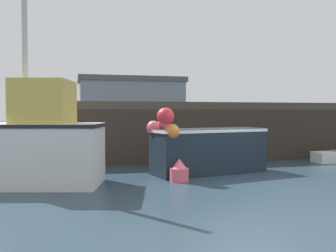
# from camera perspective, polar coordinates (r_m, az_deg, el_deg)

# --- Properties ---
(ground) EXTENTS (120.00, 160.00, 0.10)m
(ground) POSITION_cam_1_polar(r_m,az_deg,el_deg) (9.47, 12.79, -8.51)
(ground) COLOR #283D4C
(pier) EXTENTS (13.92, 8.96, 2.04)m
(pier) POSITION_cam_1_polar(r_m,az_deg,el_deg) (16.55, 4.19, 2.18)
(pier) COLOR #473D33
(pier) RESTS_ON ground
(fishing_boat_near_left) EXTENTS (3.72, 2.35, 5.20)m
(fishing_boat_near_left) POSITION_cam_1_polar(r_m,az_deg,el_deg) (9.21, -20.26, -2.57)
(fishing_boat_near_left) COLOR silver
(fishing_boat_near_left) RESTS_ON ground
(fishing_boat_near_right) EXTENTS (3.43, 1.79, 1.80)m
(fishing_boat_near_right) POSITION_cam_1_polar(r_m,az_deg,el_deg) (10.47, 5.89, -3.38)
(fishing_boat_near_right) COLOR #19232D
(fishing_boat_near_right) RESTS_ON ground
(warehouse) EXTENTS (10.44, 5.26, 5.20)m
(warehouse) POSITION_cam_1_polar(r_m,az_deg,el_deg) (38.24, -5.62, 3.41)
(warehouse) COLOR gray
(warehouse) RESTS_ON ground
(mooring_buoy_foreground) EXTENTS (0.46, 0.46, 0.55)m
(mooring_buoy_foreground) POSITION_cam_1_polar(r_m,az_deg,el_deg) (9.26, 1.71, -6.84)
(mooring_buoy_foreground) COLOR #EA5B70
(mooring_buoy_foreground) RESTS_ON ground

